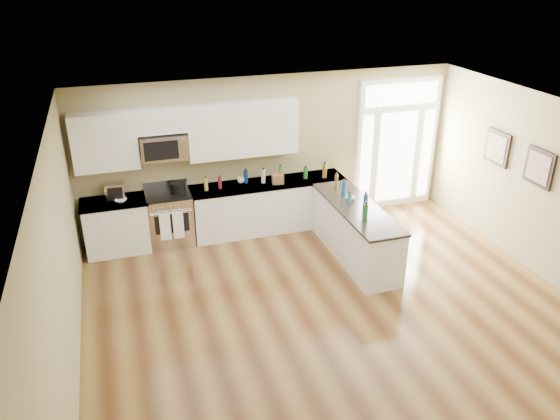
# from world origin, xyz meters

# --- Properties ---
(ground) EXTENTS (8.00, 8.00, 0.00)m
(ground) POSITION_xyz_m (0.00, 0.00, 0.00)
(ground) COLOR #4C2C15
(room_shell) EXTENTS (8.00, 8.00, 8.00)m
(room_shell) POSITION_xyz_m (0.00, 0.00, 1.71)
(room_shell) COLOR #998D60
(room_shell) RESTS_ON ground
(back_cabinet_left) EXTENTS (1.10, 0.66, 0.94)m
(back_cabinet_left) POSITION_xyz_m (-2.87, 3.69, 0.44)
(back_cabinet_left) COLOR white
(back_cabinet_left) RESTS_ON ground
(back_cabinet_right) EXTENTS (2.85, 0.66, 0.94)m
(back_cabinet_right) POSITION_xyz_m (-0.16, 3.69, 0.44)
(back_cabinet_right) COLOR white
(back_cabinet_right) RESTS_ON ground
(peninsula_cabinet) EXTENTS (0.69, 2.32, 0.94)m
(peninsula_cabinet) POSITION_xyz_m (0.93, 2.24, 0.43)
(peninsula_cabinet) COLOR white
(peninsula_cabinet) RESTS_ON ground
(upper_cabinet_left) EXTENTS (1.04, 0.33, 0.95)m
(upper_cabinet_left) POSITION_xyz_m (-2.88, 3.83, 1.93)
(upper_cabinet_left) COLOR white
(upper_cabinet_left) RESTS_ON room_shell
(upper_cabinet_right) EXTENTS (1.94, 0.33, 0.95)m
(upper_cabinet_right) POSITION_xyz_m (-0.57, 3.83, 1.93)
(upper_cabinet_right) COLOR white
(upper_cabinet_right) RESTS_ON room_shell
(upper_cabinet_short) EXTENTS (0.82, 0.33, 0.40)m
(upper_cabinet_short) POSITION_xyz_m (-1.95, 3.83, 2.20)
(upper_cabinet_short) COLOR white
(upper_cabinet_short) RESTS_ON room_shell
(microwave) EXTENTS (0.78, 0.41, 0.42)m
(microwave) POSITION_xyz_m (-1.95, 3.80, 1.76)
(microwave) COLOR silver
(microwave) RESTS_ON room_shell
(entry_door) EXTENTS (1.70, 0.10, 2.60)m
(entry_door) POSITION_xyz_m (2.55, 3.95, 1.30)
(entry_door) COLOR white
(entry_door) RESTS_ON ground
(wall_art_near) EXTENTS (0.05, 0.58, 0.58)m
(wall_art_near) POSITION_xyz_m (3.47, 2.20, 1.70)
(wall_art_near) COLOR black
(wall_art_near) RESTS_ON room_shell
(wall_art_far) EXTENTS (0.05, 0.58, 0.58)m
(wall_art_far) POSITION_xyz_m (3.47, 1.20, 1.70)
(wall_art_far) COLOR black
(wall_art_far) RESTS_ON room_shell
(kitchen_range) EXTENTS (0.76, 0.68, 1.08)m
(kitchen_range) POSITION_xyz_m (-1.97, 3.69, 0.48)
(kitchen_range) COLOR silver
(kitchen_range) RESTS_ON ground
(stockpot) EXTENTS (0.28, 0.28, 0.20)m
(stockpot) POSITION_xyz_m (-1.78, 3.69, 1.05)
(stockpot) COLOR black
(stockpot) RESTS_ON kitchen_range
(toaster_oven) EXTENTS (0.33, 0.27, 0.27)m
(toaster_oven) POSITION_xyz_m (-2.82, 3.80, 1.07)
(toaster_oven) COLOR silver
(toaster_oven) RESTS_ON back_cabinet_left
(cardboard_box) EXTENTS (0.22, 0.18, 0.17)m
(cardboard_box) POSITION_xyz_m (-0.01, 3.58, 1.02)
(cardboard_box) COLOR brown
(cardboard_box) RESTS_ON back_cabinet_right
(bowl_left) EXTENTS (0.23, 0.23, 0.05)m
(bowl_left) POSITION_xyz_m (-2.75, 3.60, 0.96)
(bowl_left) COLOR white
(bowl_left) RESTS_ON back_cabinet_left
(bowl_peninsula) EXTENTS (0.20, 0.20, 0.05)m
(bowl_peninsula) POSITION_xyz_m (0.94, 2.53, 0.97)
(bowl_peninsula) COLOR white
(bowl_peninsula) RESTS_ON peninsula_cabinet
(cup_counter) EXTENTS (0.16, 0.16, 0.10)m
(cup_counter) POSITION_xyz_m (-0.64, 3.81, 0.99)
(cup_counter) COLOR white
(cup_counter) RESTS_ON back_cabinet_right
(counter_bottles) EXTENTS (2.35, 2.16, 0.29)m
(counter_bottles) POSITION_xyz_m (0.32, 3.09, 1.06)
(counter_bottles) COLOR #19591E
(counter_bottles) RESTS_ON back_cabinet_right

